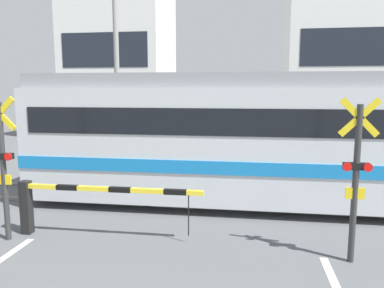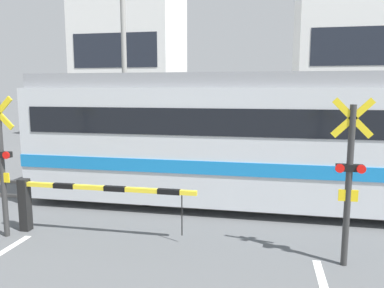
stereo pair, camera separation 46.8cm
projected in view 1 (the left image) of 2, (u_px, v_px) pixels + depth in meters
name	position (u px, v px, depth m)	size (l,w,h in m)	color
rail_track_near	(189.00, 207.00, 9.71)	(50.00, 0.10, 0.08)	gray
rail_track_far	(196.00, 192.00, 11.12)	(50.00, 0.10, 0.08)	gray
commuter_train	(349.00, 137.00, 9.55)	(16.69, 2.83, 3.46)	silver
crossing_barrier_near	(70.00, 199.00, 7.77)	(3.90, 0.20, 1.15)	black
crossing_barrier_far	(267.00, 154.00, 12.99)	(3.90, 0.20, 1.15)	black
crossing_signal_left	(3.00, 163.00, 7.47)	(0.68, 0.15, 2.93)	#333333
crossing_signal_right	(356.00, 174.00, 6.48)	(0.68, 0.15, 2.93)	#333333
pedestrian	(246.00, 136.00, 16.34)	(0.38, 0.23, 1.75)	#23232D
building_left_of_street	(121.00, 62.00, 23.31)	(5.84, 5.63, 9.41)	white
building_right_of_street	(341.00, 60.00, 21.39)	(6.38, 5.63, 9.34)	white
utility_pole_streetside	(116.00, 58.00, 15.84)	(0.22, 0.22, 8.75)	gray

